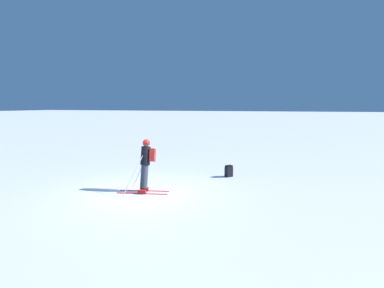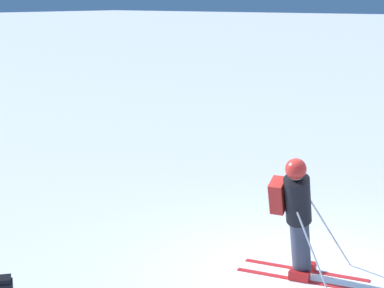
% 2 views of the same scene
% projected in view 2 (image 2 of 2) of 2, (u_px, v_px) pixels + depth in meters
% --- Properties ---
extents(ground_plane, '(300.00, 300.00, 0.00)m').
position_uv_depth(ground_plane, '(305.00, 273.00, 9.07)').
color(ground_plane, white).
extents(skier, '(1.52, 1.86, 1.87)m').
position_uv_depth(skier, '(297.00, 213.00, 8.47)').
color(skier, red).
rests_on(skier, ground).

